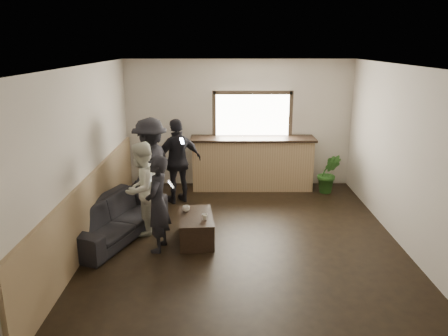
{
  "coord_description": "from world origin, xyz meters",
  "views": [
    {
      "loc": [
        -0.34,
        -6.6,
        3.13
      ],
      "look_at": [
        -0.33,
        0.4,
        1.11
      ],
      "focal_mm": 35.0,
      "sensor_mm": 36.0,
      "label": 1
    }
  ],
  "objects_px": {
    "coffee_table": "(196,228)",
    "cup_a": "(186,209)",
    "person_c": "(151,166)",
    "person_b": "(142,189)",
    "bar_counter": "(252,160)",
    "person_a": "(158,204)",
    "sofa": "(115,218)",
    "person_d": "(178,161)",
    "cup_b": "(205,217)",
    "potted_plant": "(329,173)"
  },
  "relations": [
    {
      "from": "bar_counter",
      "to": "cup_a",
      "type": "height_order",
      "value": "bar_counter"
    },
    {
      "from": "sofa",
      "to": "person_b",
      "type": "height_order",
      "value": "person_b"
    },
    {
      "from": "person_d",
      "to": "cup_a",
      "type": "bearing_deg",
      "value": 70.16
    },
    {
      "from": "bar_counter",
      "to": "person_d",
      "type": "xyz_separation_m",
      "value": [
        -1.54,
        -0.89,
        0.21
      ]
    },
    {
      "from": "bar_counter",
      "to": "person_b",
      "type": "bearing_deg",
      "value": -129.59
    },
    {
      "from": "coffee_table",
      "to": "person_a",
      "type": "xyz_separation_m",
      "value": [
        -0.56,
        -0.33,
        0.54
      ]
    },
    {
      "from": "coffee_table",
      "to": "cup_a",
      "type": "distance_m",
      "value": 0.37
    },
    {
      "from": "cup_a",
      "to": "person_a",
      "type": "bearing_deg",
      "value": -126.57
    },
    {
      "from": "cup_b",
      "to": "potted_plant",
      "type": "distance_m",
      "value": 3.6
    },
    {
      "from": "bar_counter",
      "to": "person_b",
      "type": "height_order",
      "value": "bar_counter"
    },
    {
      "from": "cup_b",
      "to": "person_b",
      "type": "bearing_deg",
      "value": 156.63
    },
    {
      "from": "cup_a",
      "to": "person_d",
      "type": "distance_m",
      "value": 1.69
    },
    {
      "from": "cup_a",
      "to": "cup_b",
      "type": "height_order",
      "value": "cup_a"
    },
    {
      "from": "cup_b",
      "to": "person_b",
      "type": "relative_size",
      "value": 0.06
    },
    {
      "from": "person_c",
      "to": "person_d",
      "type": "distance_m",
      "value": 0.69
    },
    {
      "from": "potted_plant",
      "to": "person_b",
      "type": "bearing_deg",
      "value": -150.27
    },
    {
      "from": "sofa",
      "to": "cup_b",
      "type": "xyz_separation_m",
      "value": [
        1.52,
        -0.34,
        0.16
      ]
    },
    {
      "from": "cup_b",
      "to": "potted_plant",
      "type": "height_order",
      "value": "potted_plant"
    },
    {
      "from": "bar_counter",
      "to": "person_c",
      "type": "bearing_deg",
      "value": -144.78
    },
    {
      "from": "sofa",
      "to": "cup_a",
      "type": "xyz_separation_m",
      "value": [
        1.19,
        0.02,
        0.16
      ]
    },
    {
      "from": "sofa",
      "to": "coffee_table",
      "type": "relative_size",
      "value": 2.23
    },
    {
      "from": "sofa",
      "to": "potted_plant",
      "type": "xyz_separation_m",
      "value": [
        4.07,
        2.19,
        0.12
      ]
    },
    {
      "from": "cup_a",
      "to": "person_d",
      "type": "height_order",
      "value": "person_d"
    },
    {
      "from": "sofa",
      "to": "person_b",
      "type": "distance_m",
      "value": 0.67
    },
    {
      "from": "coffee_table",
      "to": "cup_b",
      "type": "height_order",
      "value": "cup_b"
    },
    {
      "from": "person_a",
      "to": "person_d",
      "type": "bearing_deg",
      "value": -174.64
    },
    {
      "from": "cup_a",
      "to": "potted_plant",
      "type": "height_order",
      "value": "potted_plant"
    },
    {
      "from": "person_c",
      "to": "person_b",
      "type": "bearing_deg",
      "value": 16.2
    },
    {
      "from": "bar_counter",
      "to": "coffee_table",
      "type": "height_order",
      "value": "bar_counter"
    },
    {
      "from": "bar_counter",
      "to": "potted_plant",
      "type": "bearing_deg",
      "value": -12.17
    },
    {
      "from": "sofa",
      "to": "potted_plant",
      "type": "bearing_deg",
      "value": -40.8
    },
    {
      "from": "person_b",
      "to": "person_c",
      "type": "height_order",
      "value": "person_c"
    },
    {
      "from": "cup_a",
      "to": "person_c",
      "type": "distance_m",
      "value": 1.4
    },
    {
      "from": "bar_counter",
      "to": "person_d",
      "type": "bearing_deg",
      "value": -149.93
    },
    {
      "from": "person_d",
      "to": "bar_counter",
      "type": "bearing_deg",
      "value": -179.74
    },
    {
      "from": "person_a",
      "to": "person_c",
      "type": "relative_size",
      "value": 0.84
    },
    {
      "from": "person_a",
      "to": "coffee_table",
      "type": "bearing_deg",
      "value": 128.64
    },
    {
      "from": "sofa",
      "to": "cup_a",
      "type": "relative_size",
      "value": 17.83
    },
    {
      "from": "cup_b",
      "to": "potted_plant",
      "type": "bearing_deg",
      "value": 44.69
    },
    {
      "from": "bar_counter",
      "to": "cup_a",
      "type": "relative_size",
      "value": 22.27
    },
    {
      "from": "person_a",
      "to": "bar_counter",
      "type": "bearing_deg",
      "value": 159.62
    },
    {
      "from": "cup_b",
      "to": "person_d",
      "type": "xyz_separation_m",
      "value": [
        -0.61,
        1.98,
        0.38
      ]
    },
    {
      "from": "bar_counter",
      "to": "cup_b",
      "type": "bearing_deg",
      "value": -107.99
    },
    {
      "from": "sofa",
      "to": "cup_a",
      "type": "bearing_deg",
      "value": -67.99
    },
    {
      "from": "person_a",
      "to": "person_b",
      "type": "distance_m",
      "value": 0.71
    },
    {
      "from": "potted_plant",
      "to": "person_c",
      "type": "distance_m",
      "value": 3.8
    },
    {
      "from": "potted_plant",
      "to": "cup_b",
      "type": "bearing_deg",
      "value": -135.31
    },
    {
      "from": "person_b",
      "to": "coffee_table",
      "type": "bearing_deg",
      "value": 95.79
    },
    {
      "from": "potted_plant",
      "to": "person_a",
      "type": "bearing_deg",
      "value": -140.56
    },
    {
      "from": "bar_counter",
      "to": "cup_a",
      "type": "distance_m",
      "value": 2.82
    }
  ]
}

